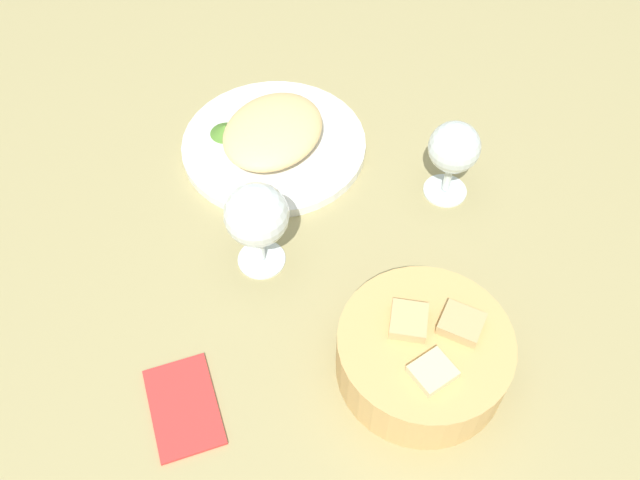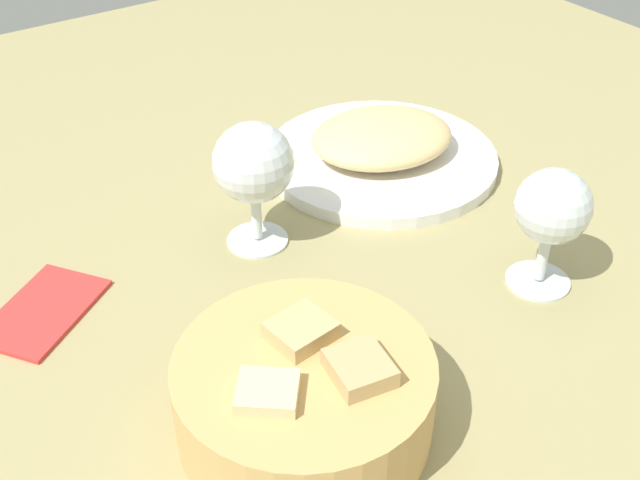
% 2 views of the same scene
% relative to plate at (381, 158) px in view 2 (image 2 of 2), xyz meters
% --- Properties ---
extents(ground_plane, '(1.40, 1.40, 0.02)m').
position_rel_plate_xyz_m(ground_plane, '(0.12, 0.07, -0.02)').
color(ground_plane, tan).
extents(plate, '(0.26, 0.26, 0.01)m').
position_rel_plate_xyz_m(plate, '(0.00, 0.00, 0.00)').
color(plate, white).
rests_on(plate, ground_plane).
extents(omelette, '(0.18, 0.16, 0.04)m').
position_rel_plate_xyz_m(omelette, '(0.00, 0.00, 0.03)').
color(omelette, '#E8C584').
rests_on(omelette, plate).
extents(lettuce_garnish, '(0.04, 0.04, 0.01)m').
position_rel_plate_xyz_m(lettuce_garnish, '(0.00, -0.07, 0.01)').
color(lettuce_garnish, '#4B7E2C').
rests_on(lettuce_garnish, plate).
extents(bread_basket, '(0.19, 0.19, 0.08)m').
position_rel_plate_xyz_m(bread_basket, '(0.28, 0.27, 0.03)').
color(bread_basket, tan).
rests_on(bread_basket, ground_plane).
extents(wine_glass_near, '(0.08, 0.08, 0.13)m').
position_rel_plate_xyz_m(wine_glass_near, '(0.19, 0.05, 0.08)').
color(wine_glass_near, silver).
rests_on(wine_glass_near, ground_plane).
extents(wine_glass_far, '(0.07, 0.07, 0.12)m').
position_rel_plate_xyz_m(wine_glass_far, '(0.01, 0.25, 0.07)').
color(wine_glass_far, silver).
rests_on(wine_glass_far, ground_plane).
extents(folded_napkin, '(0.13, 0.12, 0.01)m').
position_rel_plate_xyz_m(folded_napkin, '(0.40, 0.03, -0.00)').
color(folded_napkin, red).
rests_on(folded_napkin, ground_plane).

